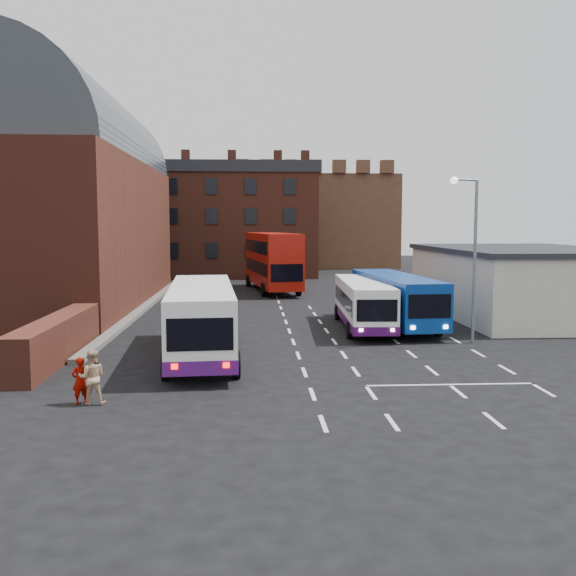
{
  "coord_description": "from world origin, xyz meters",
  "views": [
    {
      "loc": [
        -2.06,
        -25.02,
        5.71
      ],
      "look_at": [
        0.0,
        10.0,
        2.2
      ],
      "focal_mm": 40.0,
      "sensor_mm": 36.0,
      "label": 1
    }
  ],
  "objects": [
    {
      "name": "cream_building",
      "position": [
        15.0,
        14.0,
        2.16
      ],
      "size": [
        10.4,
        16.4,
        4.25
      ],
      "color": "beige",
      "rests_on": "ground"
    },
    {
      "name": "castle_keep",
      "position": [
        6.0,
        66.0,
        6.0
      ],
      "size": [
        22.0,
        22.0,
        12.0
      ],
      "primitive_type": "cube",
      "color": "brown",
      "rests_on": "ground"
    },
    {
      "name": "forecourt_wall",
      "position": [
        -10.2,
        2.0,
        0.9
      ],
      "size": [
        1.2,
        10.0,
        1.8
      ],
      "primitive_type": "cube",
      "color": "#602B1E",
      "rests_on": "ground"
    },
    {
      "name": "brick_terrace",
      "position": [
        -6.0,
        46.0,
        5.5
      ],
      "size": [
        22.0,
        10.0,
        11.0
      ],
      "primitive_type": "cube",
      "color": "brown",
      "rests_on": "ground"
    },
    {
      "name": "bus_white_inbound",
      "position": [
        4.06,
        9.3,
        1.55
      ],
      "size": [
        2.73,
        9.7,
        2.62
      ],
      "rotation": [
        0.0,
        0.0,
        3.1
      ],
      "color": "white",
      "rests_on": "ground"
    },
    {
      "name": "ground",
      "position": [
        0.0,
        0.0,
        0.0
      ],
      "size": [
        180.0,
        180.0,
        0.0
      ],
      "primitive_type": "plane",
      "color": "black"
    },
    {
      "name": "pedestrian_beige",
      "position": [
        -7.11,
        -4.77,
        0.88
      ],
      "size": [
        0.92,
        0.76,
        1.76
      ],
      "primitive_type": "imported",
      "rotation": [
        0.0,
        0.0,
        3.25
      ],
      "color": "tan",
      "rests_on": "ground"
    },
    {
      "name": "bus_white_outbound",
      "position": [
        -4.17,
        2.35,
        1.83
      ],
      "size": [
        3.44,
        11.5,
        3.09
      ],
      "rotation": [
        0.0,
        0.0,
        0.07
      ],
      "color": "white",
      "rests_on": "ground"
    },
    {
      "name": "bus_blue",
      "position": [
        6.0,
        9.97,
        1.69
      ],
      "size": [
        3.32,
        10.68,
        2.87
      ],
      "rotation": [
        0.0,
        0.0,
        3.22
      ],
      "color": "navy",
      "rests_on": "ground"
    },
    {
      "name": "bus_red_double",
      "position": [
        -0.21,
        29.3,
        2.62
      ],
      "size": [
        4.6,
        12.63,
        4.94
      ],
      "rotation": [
        0.0,
        0.0,
        3.29
      ],
      "color": "#9F1208",
      "rests_on": "ground"
    },
    {
      "name": "pedestrian_red",
      "position": [
        -7.5,
        -4.71,
        0.76
      ],
      "size": [
        0.66,
        0.63,
        1.51
      ],
      "primitive_type": "imported",
      "rotation": [
        0.0,
        0.0,
        3.84
      ],
      "color": "#890900",
      "rests_on": "ground"
    },
    {
      "name": "street_lamp",
      "position": [
        8.34,
        4.75,
        4.76
      ],
      "size": [
        1.51,
        0.75,
        7.88
      ],
      "rotation": [
        0.0,
        0.0,
        0.38
      ],
      "color": "slate",
      "rests_on": "ground"
    },
    {
      "name": "railway_station",
      "position": [
        -15.5,
        21.0,
        7.64
      ],
      "size": [
        12.0,
        28.0,
        16.0
      ],
      "color": "#602B1E",
      "rests_on": "ground"
    }
  ]
}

